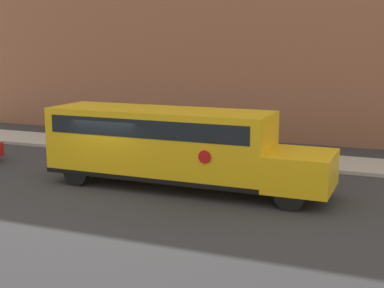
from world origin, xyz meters
TOP-DOWN VIEW (x-y plane):
  - ground_plane at (0.00, 0.00)m, footprint 60.00×60.00m
  - sidewalk_strip at (0.00, 6.50)m, footprint 44.00×3.00m
  - building_backdrop at (0.00, 13.00)m, footprint 32.00×4.00m
  - school_bus at (2.09, 0.52)m, footprint 10.38×2.57m

SIDE VIEW (x-z plane):
  - ground_plane at x=0.00m, z-range 0.00..0.00m
  - sidewalk_strip at x=0.00m, z-range 0.00..0.15m
  - school_bus at x=2.09m, z-range 0.21..3.08m
  - building_backdrop at x=0.00m, z-range 0.00..11.36m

